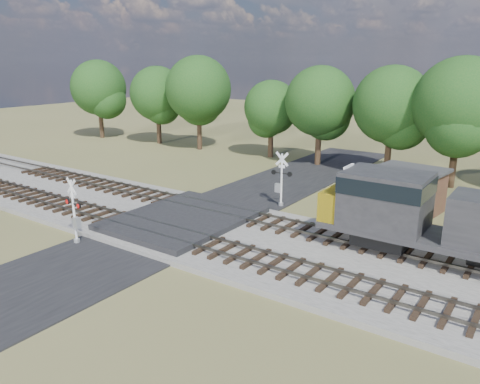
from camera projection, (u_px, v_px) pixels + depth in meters
The scene contains 10 objects.
ground at pixel (179, 227), 28.89m from camera, with size 160.00×160.00×0.00m, color brown.
ballast_bed at pixel (332, 260), 23.75m from camera, with size 140.00×10.00×0.30m, color gray.
road at pixel (179, 226), 28.88m from camera, with size 7.00×60.00×0.08m, color black.
crossing_panel at pixel (184, 220), 29.20m from camera, with size 7.00×9.00×0.62m, color #262628.
track_near at pixel (197, 242), 25.48m from camera, with size 140.00×2.60×0.33m.
track_far at pixel (248, 217), 29.43m from camera, with size 140.00×2.60×0.33m.
crossing_signal_near at pixel (75, 217), 25.83m from camera, with size 1.53×0.36×3.81m.
crossing_signal_far at pixel (280, 184), 32.53m from camera, with size 1.58×0.34×3.91m.
equipment_shed at pixel (406, 191), 31.33m from camera, with size 4.93×4.93×2.99m.
treeline at pixel (442, 103), 37.46m from camera, with size 82.53×11.45×11.13m.
Camera 1 is at (18.66, -20.14, 9.99)m, focal length 35.00 mm.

